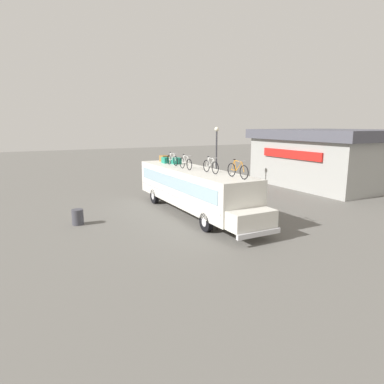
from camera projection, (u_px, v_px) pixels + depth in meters
ground_plane at (192, 212)px, 21.49m from camera, size 120.00×120.00×0.00m
bus at (193, 187)px, 20.99m from camera, size 12.37×2.66×2.79m
luggage_bag_1 at (164, 159)px, 24.94m from camera, size 0.73×0.51×0.45m
luggage_bag_2 at (165, 160)px, 24.00m from camera, size 0.61×0.35×0.41m
luggage_bag_3 at (176, 161)px, 23.51m from camera, size 0.74×0.53×0.43m
rooftop_bicycle_1 at (172, 160)px, 22.73m from camera, size 1.71×0.44×0.87m
rooftop_bicycle_2 at (186, 163)px, 20.70m from camera, size 1.64×0.44×0.90m
rooftop_bicycle_3 at (211, 166)px, 19.02m from camera, size 1.66×0.44×0.93m
rooftop_bicycle_4 at (238, 170)px, 17.27m from camera, size 1.81×0.44×0.95m
roadside_building at (330, 157)px, 30.94m from camera, size 12.09×10.26×5.05m
trash_bin at (78, 217)px, 18.78m from camera, size 0.63×0.63×0.87m
street_lamp at (216, 149)px, 29.24m from camera, size 0.38×0.38×5.29m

